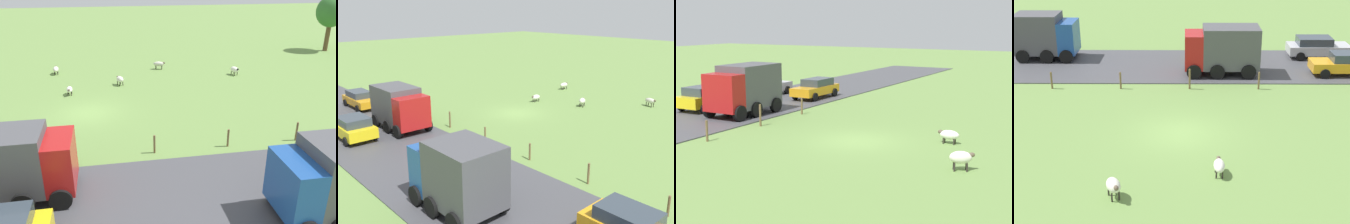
# 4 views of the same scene
# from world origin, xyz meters

# --- Properties ---
(ground_plane) EXTENTS (160.00, 160.00, 0.00)m
(ground_plane) POSITION_xyz_m (0.00, 0.00, 0.00)
(ground_plane) COLOR #6B8E47
(road_strip) EXTENTS (8.00, 80.00, 0.06)m
(road_strip) POSITION_xyz_m (11.48, 0.00, 0.03)
(road_strip) COLOR #47474C
(road_strip) RESTS_ON ground_plane
(sheep_0) EXTENTS (1.08, 0.84, 0.82)m
(sheep_0) POSITION_xyz_m (-6.05, 2.52, 0.55)
(sheep_0) COLOR silver
(sheep_0) RESTS_ON ground_plane
(sheep_1) EXTENTS (1.07, 0.47, 0.69)m
(sheep_1) POSITION_xyz_m (-4.22, -1.68, 0.46)
(sheep_1) COLOR white
(sheep_1) RESTS_ON ground_plane
(sheep_3) EXTENTS (1.27, 0.60, 0.76)m
(sheep_3) POSITION_xyz_m (-10.73, -3.49, 0.50)
(sheep_3) COLOR silver
(sheep_3) RESTS_ON ground_plane
(sheep_4) EXTENTS (0.78, 1.27, 0.80)m
(sheep_4) POSITION_xyz_m (-10.76, 6.77, 0.55)
(sheep_4) COLOR beige
(sheep_4) RESTS_ON ground_plane
(fence_post_0) EXTENTS (0.12, 0.12, 1.09)m
(fence_post_0) POSITION_xyz_m (6.60, -4.79, 0.55)
(fence_post_0) COLOR brown
(fence_post_0) RESTS_ON ground_plane
(fence_post_1) EXTENTS (0.12, 0.12, 1.28)m
(fence_post_1) POSITION_xyz_m (6.60, -0.50, 0.64)
(fence_post_1) COLOR brown
(fence_post_1) RESTS_ON ground_plane
(fence_post_2) EXTENTS (0.12, 0.12, 1.08)m
(fence_post_2) POSITION_xyz_m (6.60, 3.78, 0.54)
(fence_post_2) COLOR brown
(fence_post_2) RESTS_ON ground_plane
(fence_post_3) EXTENTS (0.12, 0.12, 1.08)m
(fence_post_3) POSITION_xyz_m (6.60, 8.06, 0.54)
(fence_post_3) COLOR brown
(fence_post_3) RESTS_ON ground_plane
(fence_post_4) EXTENTS (0.12, 0.12, 1.17)m
(fence_post_4) POSITION_xyz_m (6.60, 12.35, 0.58)
(fence_post_4) COLOR brown
(fence_post_4) RESTS_ON ground_plane
(fence_post_5) EXTENTS (0.12, 0.12, 1.01)m
(fence_post_5) POSITION_xyz_m (6.60, 16.63, 0.51)
(fence_post_5) COLOR brown
(fence_post_5) RESTS_ON ground_plane
(truck_0) EXTENTS (2.81, 4.37, 3.32)m
(truck_0) POSITION_xyz_m (13.16, 9.98, 1.82)
(truck_0) COLOR #1E4C99
(truck_0) RESTS_ON road_strip
(truck_1) EXTENTS (2.73, 4.89, 3.19)m
(truck_1) POSITION_xyz_m (9.59, -2.71, 1.78)
(truck_1) COLOR #B21919
(truck_1) RESTS_ON road_strip
(car_0) EXTENTS (2.21, 4.09, 1.60)m
(car_0) POSITION_xyz_m (13.09, -2.87, 0.89)
(car_0) COLOR yellow
(car_0) RESTS_ON road_strip
(car_4) EXTENTS (1.98, 4.47, 1.50)m
(car_4) POSITION_xyz_m (9.40, -10.94, 0.85)
(car_4) COLOR orange
(car_4) RESTS_ON road_strip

